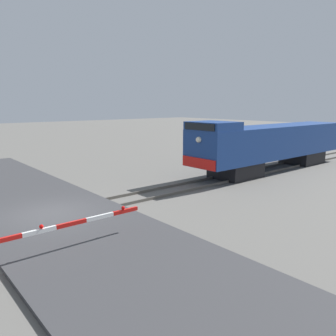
% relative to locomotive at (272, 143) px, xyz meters
% --- Properties ---
extents(ground_plane, '(160.00, 160.00, 0.00)m').
position_rel_locomotive_xyz_m(ground_plane, '(0.00, -17.13, -2.03)').
color(ground_plane, '#605E59').
extents(rail_track_left, '(0.08, 80.00, 0.15)m').
position_rel_locomotive_xyz_m(rail_track_left, '(-0.72, -17.13, -1.96)').
color(rail_track_left, '#59544C').
rests_on(rail_track_left, ground_plane).
extents(rail_track_right, '(0.08, 80.00, 0.15)m').
position_rel_locomotive_xyz_m(rail_track_right, '(0.72, -17.13, -1.96)').
color(rail_track_right, '#59544C').
rests_on(rail_track_right, ground_plane).
extents(road_surface, '(36.00, 6.21, 0.15)m').
position_rel_locomotive_xyz_m(road_surface, '(0.00, -17.13, -1.96)').
color(road_surface, '#38383A').
rests_on(road_surface, ground_plane).
extents(locomotive, '(2.94, 16.30, 3.89)m').
position_rel_locomotive_xyz_m(locomotive, '(0.00, 0.00, 0.00)').
color(locomotive, black).
rests_on(locomotive, ground_plane).
extents(crossing_gate, '(0.36, 6.14, 1.20)m').
position_rel_locomotive_xyz_m(crossing_gate, '(4.00, -19.99, -1.28)').
color(crossing_gate, silver).
rests_on(crossing_gate, ground_plane).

